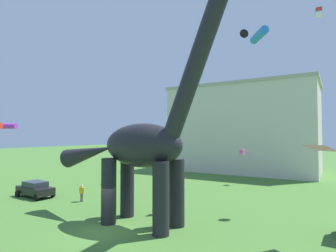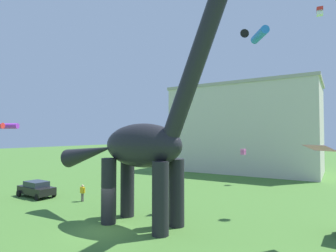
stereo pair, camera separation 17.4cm
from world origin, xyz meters
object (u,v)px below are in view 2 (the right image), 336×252
at_px(parked_sedan_left, 36,189).
at_px(person_photographer, 83,191).
at_px(dinosaur_sculpture, 141,145).
at_px(kite_mid_right, 243,152).
at_px(kite_high_right, 320,11).
at_px(kite_near_low, 256,35).
at_px(kite_far_right, 320,148).
at_px(kite_mid_center, 7,126).
at_px(person_strolling_adult, 160,188).
at_px(person_vendor_side, 109,177).

height_order(parked_sedan_left, person_photographer, person_photographer).
relative_size(dinosaur_sculpture, kite_mid_right, 20.81).
distance_m(parked_sedan_left, kite_high_right, 31.13).
distance_m(kite_near_low, kite_far_right, 13.43).
height_order(dinosaur_sculpture, parked_sedan_left, dinosaur_sculpture).
bearing_deg(kite_far_right, kite_near_low, 124.45).
bearing_deg(dinosaur_sculpture, kite_mid_center, -173.13).
bearing_deg(person_strolling_adult, kite_high_right, 27.39).
distance_m(person_photographer, kite_high_right, 26.52).
height_order(person_photographer, kite_far_right, kite_far_right).
bearing_deg(person_vendor_side, kite_mid_right, -0.43).
xyz_separation_m(kite_far_right, kite_high_right, (-0.29, 9.47, 11.39)).
relative_size(kite_mid_center, kite_mid_right, 3.33).
bearing_deg(parked_sedan_left, kite_far_right, 4.80).
relative_size(dinosaur_sculpture, person_vendor_side, 9.88).
bearing_deg(parked_sedan_left, kite_near_low, 26.07).
distance_m(parked_sedan_left, kite_mid_right, 23.98).
height_order(dinosaur_sculpture, kite_mid_right, dinosaur_sculpture).
distance_m(person_strolling_adult, kite_mid_right, 12.39).
bearing_deg(kite_mid_right, kite_mid_center, -143.49).
bearing_deg(person_vendor_side, person_photographer, -92.95).
relative_size(kite_near_low, kite_mid_right, 3.85).
bearing_deg(kite_mid_center, parked_sedan_left, -6.94).
bearing_deg(person_photographer, person_strolling_adult, 96.16).
xyz_separation_m(parked_sedan_left, kite_mid_center, (-7.38, 0.90, 6.45)).
height_order(kite_mid_center, kite_high_right, kite_high_right).
height_order(parked_sedan_left, kite_mid_center, kite_mid_center).
height_order(person_photographer, kite_near_low, kite_near_low).
height_order(kite_near_low, kite_far_right, kite_near_low).
distance_m(dinosaur_sculpture, kite_mid_right, 19.31).
height_order(person_vendor_side, kite_far_right, kite_far_right).
distance_m(kite_near_low, kite_high_right, 5.53).
height_order(person_strolling_adult, kite_mid_center, kite_mid_center).
xyz_separation_m(person_vendor_side, kite_mid_right, (14.51, 8.86, 3.16)).
height_order(person_vendor_side, person_photographer, person_photographer).
bearing_deg(person_photographer, kite_near_low, 67.46).
distance_m(parked_sedan_left, kite_mid_center, 9.84).
bearing_deg(kite_near_low, kite_far_right, -55.55).
xyz_separation_m(dinosaur_sculpture, kite_high_right, (10.50, 11.43, 11.39)).
relative_size(kite_far_right, kite_high_right, 2.58).
bearing_deg(kite_high_right, person_strolling_adult, -169.88).
bearing_deg(kite_near_low, person_vendor_side, 177.65).
xyz_separation_m(dinosaur_sculpture, kite_near_low, (5.56, 9.59, 9.72)).
bearing_deg(kite_mid_center, kite_high_right, 16.06).
distance_m(dinosaur_sculpture, kite_near_low, 14.75).
height_order(kite_near_low, kite_mid_right, kite_near_low).
distance_m(dinosaur_sculpture, kite_far_right, 10.97).
bearing_deg(kite_near_low, parked_sedan_left, -157.22).
xyz_separation_m(person_vendor_side, person_photographer, (4.38, -7.95, 0.02)).
distance_m(person_strolling_adult, kite_far_right, 17.27).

